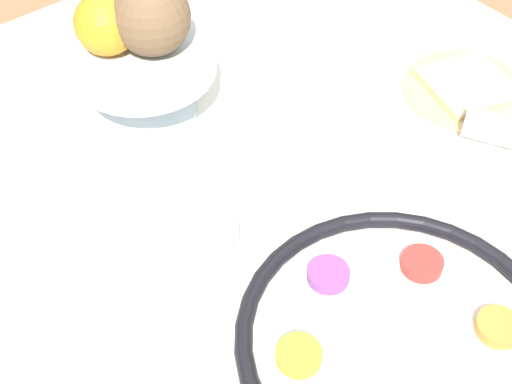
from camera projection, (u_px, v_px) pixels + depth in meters
seder_plate at (400, 342)px, 0.76m from camera, size 0.36×0.36×0.03m
fruit_stand at (144, 67)px, 0.98m from camera, size 0.20×0.20×0.11m
orange_fruit at (106, 24)px, 0.93m from camera, size 0.08×0.08×0.08m
coconut at (151, 16)px, 0.92m from camera, size 0.10×0.10×0.10m
bread_plate at (467, 88)px, 1.06m from camera, size 0.19×0.19×0.02m
cup_near at (208, 241)px, 0.84m from camera, size 0.07×0.07×0.06m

